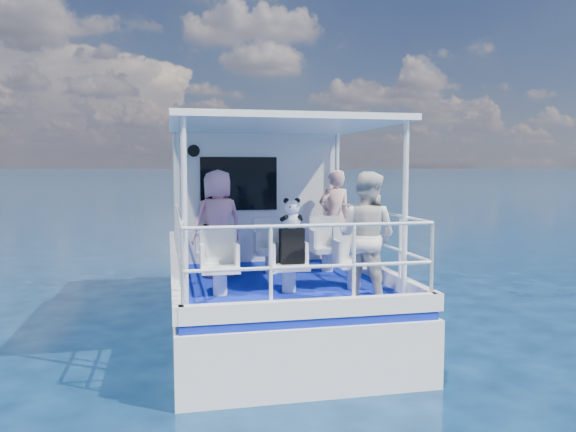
% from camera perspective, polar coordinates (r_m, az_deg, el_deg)
% --- Properties ---
extents(ground, '(2000.00, 2000.00, 0.00)m').
position_cam_1_polar(ground, '(8.70, -1.48, -11.91)').
color(ground, '#071934').
rests_on(ground, ground).
extents(hull, '(3.00, 7.00, 1.60)m').
position_cam_1_polar(hull, '(9.65, -2.59, -10.22)').
color(hull, white).
rests_on(hull, ground).
extents(deck, '(2.90, 6.90, 0.10)m').
position_cam_1_polar(deck, '(9.46, -2.62, -5.24)').
color(deck, '#0A1891').
rests_on(deck, hull).
extents(cabin, '(2.85, 2.00, 2.20)m').
position_cam_1_polar(cabin, '(10.61, -3.80, 2.11)').
color(cabin, white).
rests_on(cabin, deck).
extents(canopy, '(3.00, 3.20, 0.08)m').
position_cam_1_polar(canopy, '(8.15, -1.27, 9.28)').
color(canopy, white).
rests_on(canopy, cabin).
extents(canopy_posts, '(2.77, 2.97, 2.20)m').
position_cam_1_polar(canopy_posts, '(8.10, -1.19, 1.24)').
color(canopy_posts, white).
rests_on(canopy_posts, deck).
extents(railings, '(2.84, 3.59, 1.00)m').
position_cam_1_polar(railings, '(7.85, -0.73, -3.29)').
color(railings, white).
rests_on(railings, deck).
extents(seat_port_fwd, '(0.48, 0.46, 0.38)m').
position_cam_1_polar(seat_port_fwd, '(8.53, -7.72, -4.77)').
color(seat_port_fwd, silver).
rests_on(seat_port_fwd, deck).
extents(seat_center_fwd, '(0.48, 0.46, 0.38)m').
position_cam_1_polar(seat_center_fwd, '(8.65, -1.74, -4.60)').
color(seat_center_fwd, silver).
rests_on(seat_center_fwd, deck).
extents(seat_stbd_fwd, '(0.48, 0.46, 0.38)m').
position_cam_1_polar(seat_stbd_fwd, '(8.85, 4.02, -4.39)').
color(seat_stbd_fwd, silver).
rests_on(seat_stbd_fwd, deck).
extents(seat_port_aft, '(0.48, 0.46, 0.38)m').
position_cam_1_polar(seat_port_aft, '(7.26, -6.92, -6.49)').
color(seat_port_aft, silver).
rests_on(seat_port_aft, deck).
extents(seat_center_aft, '(0.48, 0.46, 0.38)m').
position_cam_1_polar(seat_center_aft, '(7.39, 0.08, -6.24)').
color(seat_center_aft, silver).
rests_on(seat_center_aft, deck).
extents(seat_stbd_aft, '(0.48, 0.46, 0.38)m').
position_cam_1_polar(seat_stbd_aft, '(7.63, 6.74, -5.93)').
color(seat_stbd_aft, silver).
rests_on(seat_stbd_aft, deck).
extents(passenger_port_fwd, '(0.70, 0.59, 1.59)m').
position_cam_1_polar(passenger_port_fwd, '(8.42, -7.16, -0.72)').
color(passenger_port_fwd, pink).
rests_on(passenger_port_fwd, deck).
extents(passenger_stbd_fwd, '(0.62, 0.45, 1.58)m').
position_cam_1_polar(passenger_stbd_fwd, '(9.60, 4.77, -0.04)').
color(passenger_stbd_fwd, '#F1AB9C').
rests_on(passenger_stbd_fwd, deck).
extents(passenger_stbd_aft, '(0.96, 0.97, 1.58)m').
position_cam_1_polar(passenger_stbd_aft, '(6.85, 7.97, -2.11)').
color(passenger_stbd_aft, silver).
rests_on(passenger_stbd_aft, deck).
extents(backpack_port, '(0.31, 0.17, 0.40)m').
position_cam_1_polar(backpack_port, '(8.42, -7.48, -2.21)').
color(backpack_port, black).
rests_on(backpack_port, seat_port_fwd).
extents(backpack_center, '(0.31, 0.17, 0.46)m').
position_cam_1_polar(backpack_center, '(7.29, 0.39, -3.05)').
color(backpack_center, black).
rests_on(backpack_center, seat_center_aft).
extents(compact_camera, '(0.09, 0.06, 0.06)m').
position_cam_1_polar(compact_camera, '(8.40, -7.53, -0.65)').
color(compact_camera, black).
rests_on(compact_camera, backpack_port).
extents(panda, '(0.25, 0.21, 0.39)m').
position_cam_1_polar(panda, '(7.22, 0.38, 0.27)').
color(panda, white).
rests_on(panda, backpack_center).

